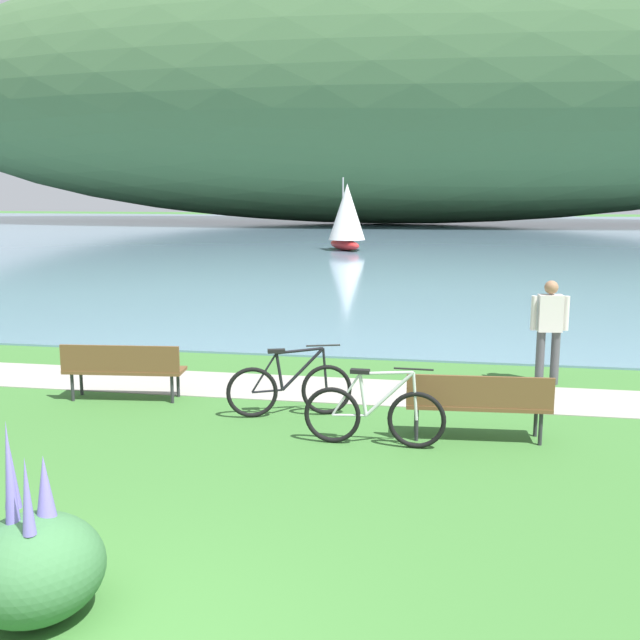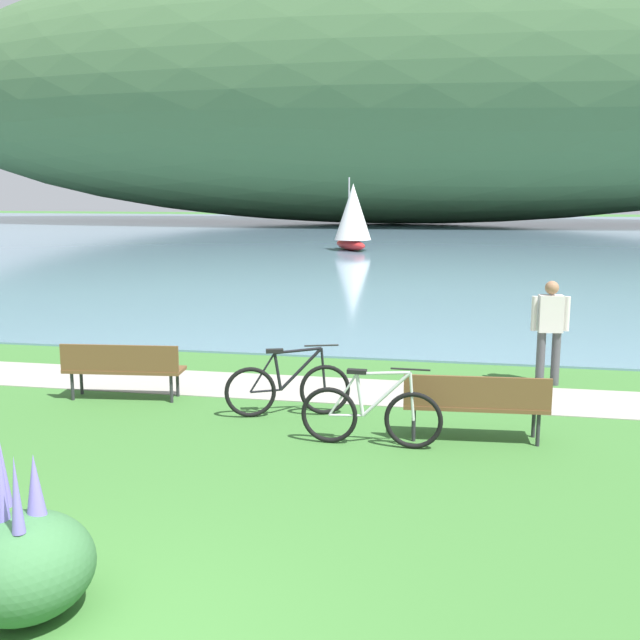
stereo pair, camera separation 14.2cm
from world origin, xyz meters
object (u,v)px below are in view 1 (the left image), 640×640
person_at_shoreline (549,325)px  sailboat_nearest_to_shore (347,216)px  bicycle_beside_path (290,388)px  park_bench_near_camera (478,401)px  park_bench_further_along (123,367)px  bicycle_leaning_near_bench (374,415)px

person_at_shoreline → sailboat_nearest_to_shore: bearing=105.0°
person_at_shoreline → sailboat_nearest_to_shore: 26.83m
person_at_shoreline → sailboat_nearest_to_shore: sailboat_nearest_to_shore is taller
bicycle_beside_path → park_bench_near_camera: bearing=-13.1°
person_at_shoreline → park_bench_further_along: bearing=-161.9°
bicycle_leaning_near_bench → person_at_shoreline: person_at_shoreline is taller
bicycle_beside_path → sailboat_nearest_to_shore: bearing=96.4°
park_bench_near_camera → person_at_shoreline: person_at_shoreline is taller
bicycle_beside_path → sailboat_nearest_to_shore: sailboat_nearest_to_shore is taller
bicycle_leaning_near_bench → sailboat_nearest_to_shore: 29.69m
park_bench_further_along → bicycle_beside_path: size_ratio=1.08×
bicycle_leaning_near_bench → person_at_shoreline: 4.26m
park_bench_further_along → bicycle_beside_path: bicycle_beside_path is taller
park_bench_near_camera → park_bench_further_along: size_ratio=0.99×
bicycle_beside_path → person_at_shoreline: (3.77, 2.41, 0.58)m
park_bench_near_camera → person_at_shoreline: size_ratio=1.07×
park_bench_further_along → person_at_shoreline: (6.41, 2.10, 0.46)m
bicycle_leaning_near_bench → sailboat_nearest_to_shore: bearing=98.7°
bicycle_leaning_near_bench → bicycle_beside_path: same height
bicycle_leaning_near_bench → sailboat_nearest_to_shore: sailboat_nearest_to_shore is taller
bicycle_leaning_near_bench → bicycle_beside_path: 1.63m
park_bench_further_along → sailboat_nearest_to_shore: (-0.55, 28.00, 1.30)m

